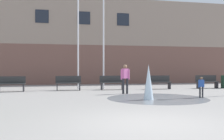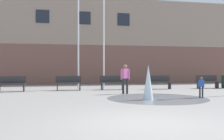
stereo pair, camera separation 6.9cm
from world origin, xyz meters
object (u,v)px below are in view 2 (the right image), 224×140
at_px(park_bench_under_left_flagpole, 12,84).
at_px(child_with_pink_shirt, 201,86).
at_px(park_bench_near_trashcan, 159,82).
at_px(park_bench_under_right_flagpole, 112,82).
at_px(adult_in_red, 125,77).
at_px(flagpole_left, 79,26).
at_px(park_bench_center, 69,83).
at_px(flagpole_right, 104,32).
at_px(park_bench_far_right, 207,81).

distance_m(park_bench_under_left_flagpole, child_with_pink_shirt, 10.76).
bearing_deg(park_bench_near_trashcan, park_bench_under_left_flagpole, -179.96).
bearing_deg(park_bench_under_right_flagpole, park_bench_near_trashcan, -3.07).
relative_size(adult_in_red, flagpole_left, 0.20).
relative_size(park_bench_near_trashcan, adult_in_red, 1.01).
height_order(park_bench_center, flagpole_right, flagpole_right).
bearing_deg(adult_in_red, park_bench_under_left_flagpole, 127.70).
distance_m(park_bench_under_left_flagpole, park_bench_near_trashcan, 9.39).
xyz_separation_m(park_bench_far_right, child_with_pink_shirt, (-3.59, -5.34, 0.10)).
xyz_separation_m(park_bench_under_right_flagpole, flagpole_left, (-2.11, 0.78, 3.72)).
bearing_deg(flagpole_right, child_with_pink_shirt, -60.66).
height_order(flagpole_left, flagpole_right, flagpole_left).
xyz_separation_m(park_bench_under_left_flagpole, child_with_pink_shirt, (9.34, -5.35, 0.10)).
height_order(park_bench_under_left_flagpole, park_bench_under_right_flagpole, same).
relative_size(park_bench_near_trashcan, park_bench_far_right, 1.00).
relative_size(park_bench_center, park_bench_near_trashcan, 1.00).
bearing_deg(flagpole_right, park_bench_near_trashcan, -14.79).
bearing_deg(park_bench_under_right_flagpole, park_bench_under_left_flagpole, -178.35).
bearing_deg(child_with_pink_shirt, park_bench_far_right, 73.64).
bearing_deg(park_bench_near_trashcan, flagpole_left, 169.88).
bearing_deg(park_bench_far_right, park_bench_under_right_flagpole, 178.36).
xyz_separation_m(park_bench_near_trashcan, flagpole_right, (-3.60, 0.95, 3.37)).
relative_size(park_bench_center, adult_in_red, 1.01).
height_order(park_bench_near_trashcan, adult_in_red, adult_in_red).
distance_m(park_bench_under_right_flagpole, flagpole_right, 3.48).
bearing_deg(park_bench_under_left_flagpole, park_bench_under_right_flagpole, 1.65).
relative_size(park_bench_under_left_flagpole, park_bench_far_right, 1.00).
xyz_separation_m(park_bench_center, park_bench_under_right_flagpole, (2.81, 0.01, 0.00)).
bearing_deg(flagpole_right, park_bench_far_right, -7.74).
distance_m(park_bench_near_trashcan, park_bench_far_right, 3.54).
relative_size(park_bench_under_left_flagpole, park_bench_center, 1.00).
distance_m(park_bench_under_left_flagpole, flagpole_left, 5.60).
relative_size(park_bench_center, flagpole_right, 0.22).
height_order(park_bench_center, park_bench_under_right_flagpole, same).
bearing_deg(park_bench_far_right, flagpole_left, 173.75).
bearing_deg(park_bench_under_right_flagpole, park_bench_far_right, -1.64).
relative_size(park_bench_under_right_flagpole, park_bench_far_right, 1.00).
bearing_deg(adult_in_red, park_bench_center, 106.53).
relative_size(park_bench_under_right_flagpole, flagpole_left, 0.20).
bearing_deg(child_with_pink_shirt, park_bench_under_right_flagpole, 137.27).
relative_size(park_bench_near_trashcan, child_with_pink_shirt, 1.62).
bearing_deg(park_bench_under_right_flagpole, child_with_pink_shirt, -60.29).
bearing_deg(park_bench_center, flagpole_right, 18.03).
bearing_deg(flagpole_left, adult_in_red, -58.70).
bearing_deg(adult_in_red, child_with_pink_shirt, -69.79).
xyz_separation_m(park_bench_near_trashcan, flagpole_left, (-5.32, 0.95, 3.72)).
relative_size(park_bench_center, park_bench_under_right_flagpole, 1.00).
height_order(park_bench_under_right_flagpole, park_bench_near_trashcan, same).
bearing_deg(child_with_pink_shirt, adult_in_red, 156.67).
bearing_deg(adult_in_red, flagpole_left, 92.40).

